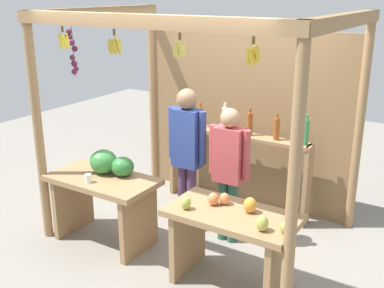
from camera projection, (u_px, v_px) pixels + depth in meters
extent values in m
plane|color=gray|center=(201.00, 230.00, 5.53)|extent=(12.00, 12.00, 0.00)
cylinder|color=#99754C|center=(38.00, 131.00, 5.04)|extent=(0.10, 0.10, 2.49)
cylinder|color=#99754C|center=(293.00, 188.00, 3.59)|extent=(0.10, 0.10, 2.49)
cylinder|color=#99754C|center=(153.00, 96.00, 6.69)|extent=(0.10, 0.10, 2.49)
cylinder|color=#99754C|center=(360.00, 125.00, 5.24)|extent=(0.10, 0.10, 2.49)
cube|color=#99754C|center=(140.00, 21.00, 3.94)|extent=(2.96, 0.12, 0.12)
cube|color=#99754C|center=(98.00, 12.00, 5.49)|extent=(0.12, 2.15, 0.12)
cube|color=#99754C|center=(345.00, 20.00, 4.05)|extent=(0.12, 2.15, 0.12)
cube|color=olive|center=(244.00, 118.00, 6.02)|extent=(2.86, 0.04, 2.24)
cylinder|color=brown|center=(180.00, 36.00, 3.85)|extent=(0.02, 0.02, 0.06)
ellipsoid|color=#D1CC4C|center=(182.00, 51.00, 3.87)|extent=(0.04, 0.06, 0.12)
ellipsoid|color=#D1CC4C|center=(183.00, 50.00, 3.89)|extent=(0.05, 0.05, 0.12)
ellipsoid|color=#D1CC4C|center=(181.00, 49.00, 3.90)|extent=(0.06, 0.04, 0.12)
ellipsoid|color=#D1CC4C|center=(177.00, 48.00, 3.90)|extent=(0.04, 0.05, 0.12)
ellipsoid|color=#D1CC4C|center=(175.00, 51.00, 3.89)|extent=(0.05, 0.07, 0.12)
ellipsoid|color=#D1CC4C|center=(177.00, 51.00, 3.87)|extent=(0.05, 0.04, 0.12)
ellipsoid|color=#D1CC4C|center=(181.00, 50.00, 3.84)|extent=(0.06, 0.05, 0.12)
cylinder|color=brown|center=(114.00, 32.00, 4.22)|extent=(0.02, 0.02, 0.06)
ellipsoid|color=gold|center=(119.00, 47.00, 4.24)|extent=(0.04, 0.07, 0.15)
ellipsoid|color=gold|center=(120.00, 46.00, 4.27)|extent=(0.07, 0.07, 0.15)
ellipsoid|color=gold|center=(116.00, 48.00, 4.28)|extent=(0.06, 0.04, 0.15)
ellipsoid|color=gold|center=(114.00, 44.00, 4.28)|extent=(0.06, 0.06, 0.15)
ellipsoid|color=gold|center=(113.00, 46.00, 4.27)|extent=(0.04, 0.08, 0.15)
ellipsoid|color=gold|center=(110.00, 46.00, 4.25)|extent=(0.06, 0.06, 0.15)
ellipsoid|color=gold|center=(112.00, 47.00, 4.23)|extent=(0.07, 0.04, 0.15)
ellipsoid|color=gold|center=(115.00, 47.00, 4.23)|extent=(0.06, 0.05, 0.15)
cylinder|color=brown|center=(62.00, 29.00, 4.54)|extent=(0.02, 0.02, 0.06)
ellipsoid|color=yellow|center=(66.00, 43.00, 4.57)|extent=(0.04, 0.08, 0.14)
ellipsoid|color=yellow|center=(68.00, 42.00, 4.58)|extent=(0.06, 0.06, 0.14)
ellipsoid|color=yellow|center=(66.00, 40.00, 4.59)|extent=(0.08, 0.05, 0.14)
ellipsoid|color=yellow|center=(64.00, 40.00, 4.60)|extent=(0.08, 0.06, 0.14)
ellipsoid|color=yellow|center=(62.00, 43.00, 4.60)|extent=(0.05, 0.08, 0.14)
ellipsoid|color=yellow|center=(61.00, 42.00, 4.58)|extent=(0.05, 0.07, 0.14)
ellipsoid|color=yellow|center=(61.00, 40.00, 4.56)|extent=(0.08, 0.06, 0.14)
ellipsoid|color=yellow|center=(61.00, 42.00, 4.55)|extent=(0.09, 0.04, 0.14)
ellipsoid|color=yellow|center=(63.00, 40.00, 4.54)|extent=(0.06, 0.06, 0.14)
cylinder|color=brown|center=(254.00, 40.00, 3.56)|extent=(0.02, 0.02, 0.06)
ellipsoid|color=gold|center=(258.00, 54.00, 3.56)|extent=(0.04, 0.07, 0.15)
ellipsoid|color=gold|center=(256.00, 57.00, 3.61)|extent=(0.08, 0.05, 0.15)
ellipsoid|color=gold|center=(252.00, 55.00, 3.62)|extent=(0.07, 0.07, 0.15)
ellipsoid|color=gold|center=(248.00, 57.00, 3.59)|extent=(0.07, 0.08, 0.15)
ellipsoid|color=gold|center=(252.00, 57.00, 3.56)|extent=(0.06, 0.04, 0.15)
cylinder|color=#4C422D|center=(73.00, 50.00, 4.95)|extent=(0.01, 0.01, 0.55)
sphere|color=#47142D|center=(69.00, 31.00, 4.87)|extent=(0.06, 0.06, 0.06)
sphere|color=#511938|center=(69.00, 37.00, 4.90)|extent=(0.06, 0.06, 0.06)
sphere|color=#511938|center=(72.00, 42.00, 4.89)|extent=(0.07, 0.07, 0.07)
sphere|color=#47142D|center=(75.00, 49.00, 4.97)|extent=(0.06, 0.06, 0.06)
sphere|color=#511938|center=(72.00, 58.00, 4.98)|extent=(0.06, 0.06, 0.06)
sphere|color=#511938|center=(74.00, 64.00, 5.00)|extent=(0.07, 0.07, 0.07)
sphere|color=#601E42|center=(76.00, 69.00, 5.01)|extent=(0.06, 0.06, 0.06)
sphere|color=#601E42|center=(74.00, 72.00, 5.02)|extent=(0.06, 0.06, 0.06)
cube|color=#99754C|center=(102.00, 180.00, 5.08)|extent=(1.20, 0.64, 0.06)
cube|color=#99754C|center=(73.00, 202.00, 5.44)|extent=(0.06, 0.58, 0.70)
cube|color=#99754C|center=(139.00, 223.00, 4.95)|extent=(0.06, 0.58, 0.70)
ellipsoid|color=#38843D|center=(103.00, 162.00, 5.15)|extent=(0.39, 0.39, 0.26)
ellipsoid|color=#2D7533|center=(123.00, 167.00, 5.08)|extent=(0.31, 0.31, 0.21)
cylinder|color=white|center=(88.00, 178.00, 4.92)|extent=(0.07, 0.07, 0.09)
cube|color=#99754C|center=(232.00, 215.00, 4.28)|extent=(1.20, 0.64, 0.06)
cube|color=#99754C|center=(188.00, 238.00, 4.64)|extent=(0.06, 0.58, 0.70)
cube|color=#99754C|center=(279.00, 267.00, 4.16)|extent=(0.06, 0.58, 0.70)
ellipsoid|color=#A8B24C|center=(286.00, 227.00, 3.89)|extent=(0.13, 0.13, 0.11)
ellipsoid|color=#A8B24C|center=(186.00, 203.00, 4.32)|extent=(0.11, 0.11, 0.12)
ellipsoid|color=#E07F47|center=(225.00, 199.00, 4.41)|extent=(0.11, 0.11, 0.11)
ellipsoid|color=#E07F47|center=(213.00, 199.00, 4.40)|extent=(0.15, 0.15, 0.12)
ellipsoid|color=#B79E47|center=(293.00, 208.00, 4.22)|extent=(0.12, 0.12, 0.13)
ellipsoid|color=#A8B24C|center=(262.00, 223.00, 3.93)|extent=(0.11, 0.11, 0.14)
ellipsoid|color=gold|center=(250.00, 205.00, 4.25)|extent=(0.13, 0.13, 0.15)
cube|color=#99754C|center=(175.00, 158.00, 6.44)|extent=(0.05, 0.20, 1.00)
cube|color=#99754C|center=(307.00, 186.00, 5.50)|extent=(0.05, 0.20, 1.00)
cube|color=#99754C|center=(237.00, 135.00, 5.82)|extent=(1.86, 0.22, 0.04)
cylinder|color=#D8B266|center=(179.00, 113.00, 6.20)|extent=(0.07, 0.07, 0.28)
cylinder|color=#D8B266|center=(179.00, 100.00, 6.15)|extent=(0.03, 0.03, 0.06)
cylinder|color=#994C1E|center=(200.00, 117.00, 6.04)|extent=(0.07, 0.07, 0.26)
cylinder|color=#994C1E|center=(200.00, 105.00, 5.99)|extent=(0.03, 0.03, 0.06)
cylinder|color=silver|center=(225.00, 119.00, 5.85)|extent=(0.08, 0.08, 0.30)
cylinder|color=silver|center=(225.00, 105.00, 5.80)|extent=(0.03, 0.03, 0.06)
cylinder|color=#994C1E|center=(250.00, 124.00, 5.68)|extent=(0.08, 0.08, 0.28)
cylinder|color=#994C1E|center=(250.00, 110.00, 5.63)|extent=(0.03, 0.03, 0.06)
cylinder|color=#994C1E|center=(277.00, 129.00, 5.51)|extent=(0.07, 0.07, 0.26)
cylinder|color=#994C1E|center=(277.00, 116.00, 5.46)|extent=(0.03, 0.03, 0.06)
cylinder|color=#338C4C|center=(306.00, 132.00, 5.33)|extent=(0.07, 0.07, 0.30)
cylinder|color=#338C4C|center=(307.00, 117.00, 5.27)|extent=(0.03, 0.03, 0.06)
cylinder|color=#55365E|center=(183.00, 196.00, 5.49)|extent=(0.11, 0.11, 0.78)
cylinder|color=#55365E|center=(192.00, 199.00, 5.43)|extent=(0.11, 0.11, 0.78)
cube|color=#2D428C|center=(187.00, 138.00, 5.23)|extent=(0.32, 0.19, 0.66)
cylinder|color=#2D428C|center=(172.00, 132.00, 5.33)|extent=(0.08, 0.08, 0.60)
cylinder|color=#2D428C|center=(202.00, 138.00, 5.12)|extent=(0.08, 0.08, 0.60)
sphere|color=#997051|center=(187.00, 99.00, 5.10)|extent=(0.23, 0.23, 0.23)
cylinder|color=#2D5B46|center=(223.00, 209.00, 5.24)|extent=(0.11, 0.11, 0.71)
cylinder|color=#2D5B46|center=(233.00, 212.00, 5.18)|extent=(0.11, 0.11, 0.71)
cube|color=#BF474C|center=(229.00, 155.00, 5.01)|extent=(0.32, 0.19, 0.60)
cylinder|color=#BF474C|center=(213.00, 149.00, 5.10)|extent=(0.08, 0.08, 0.54)
cylinder|color=#BF474C|center=(246.00, 155.00, 4.90)|extent=(0.08, 0.08, 0.54)
sphere|color=tan|center=(230.00, 118.00, 4.88)|extent=(0.21, 0.21, 0.21)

